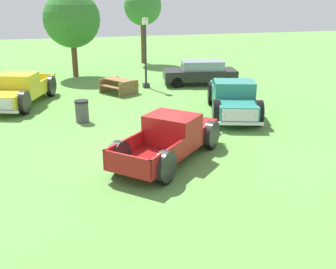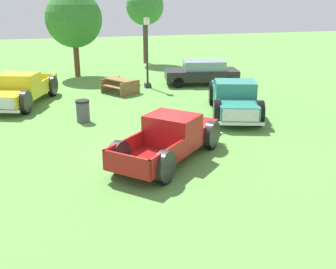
# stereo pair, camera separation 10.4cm
# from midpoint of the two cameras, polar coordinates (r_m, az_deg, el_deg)

# --- Properties ---
(ground_plane) EXTENTS (80.00, 80.00, 0.00)m
(ground_plane) POSITION_cam_midpoint_polar(r_m,az_deg,el_deg) (14.39, -1.73, -2.60)
(ground_plane) COLOR #5B9342
(pickup_truck_foreground) EXTENTS (4.65, 4.67, 1.49)m
(pickup_truck_foreground) POSITION_cam_midpoint_polar(r_m,az_deg,el_deg) (13.85, 0.95, -0.32)
(pickup_truck_foreground) COLOR maroon
(pickup_truck_foreground) RESTS_ON ground_plane
(pickup_truck_behind_left) EXTENTS (3.51, 5.52, 1.59)m
(pickup_truck_behind_left) POSITION_cam_midpoint_polar(r_m,az_deg,el_deg) (21.46, -19.64, 5.69)
(pickup_truck_behind_left) COLOR yellow
(pickup_truck_behind_left) RESTS_ON ground_plane
(pickup_truck_behind_right) EXTENTS (3.34, 5.53, 1.60)m
(pickup_truck_behind_right) POSITION_cam_midpoint_polar(r_m,az_deg,el_deg) (18.70, 9.33, 4.72)
(pickup_truck_behind_right) COLOR #2D8475
(pickup_truck_behind_right) RESTS_ON ground_plane
(sedan_distant_a) EXTENTS (4.54, 2.46, 1.44)m
(sedan_distant_a) POSITION_cam_midpoint_polar(r_m,az_deg,el_deg) (25.19, 4.84, 8.55)
(sedan_distant_a) COLOR black
(sedan_distant_a) RESTS_ON ground_plane
(lamp_post_near) EXTENTS (0.36, 0.36, 4.01)m
(lamp_post_near) POSITION_cam_midpoint_polar(r_m,az_deg,el_deg) (24.12, -2.76, 11.38)
(lamp_post_near) COLOR #2D2D33
(lamp_post_near) RESTS_ON ground_plane
(picnic_table) EXTENTS (2.23, 2.32, 0.78)m
(picnic_table) POSITION_cam_midpoint_polar(r_m,az_deg,el_deg) (23.13, -6.49, 6.90)
(picnic_table) COLOR olive
(picnic_table) RESTS_ON ground_plane
(trash_can) EXTENTS (0.59, 0.59, 0.95)m
(trash_can) POSITION_cam_midpoint_polar(r_m,az_deg,el_deg) (18.11, -11.46, 3.20)
(trash_can) COLOR #4C4C51
(trash_can) RESTS_ON ground_plane
(oak_tree_east) EXTENTS (3.59, 3.59, 5.48)m
(oak_tree_east) POSITION_cam_midpoint_polar(r_m,az_deg,el_deg) (27.94, -12.72, 15.22)
(oak_tree_east) COLOR brown
(oak_tree_east) RESTS_ON ground_plane
(oak_tree_west) EXTENTS (2.84, 2.84, 5.72)m
(oak_tree_west) POSITION_cam_midpoint_polar(r_m,az_deg,el_deg) (32.80, -3.11, 17.14)
(oak_tree_west) COLOR brown
(oak_tree_west) RESTS_ON ground_plane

